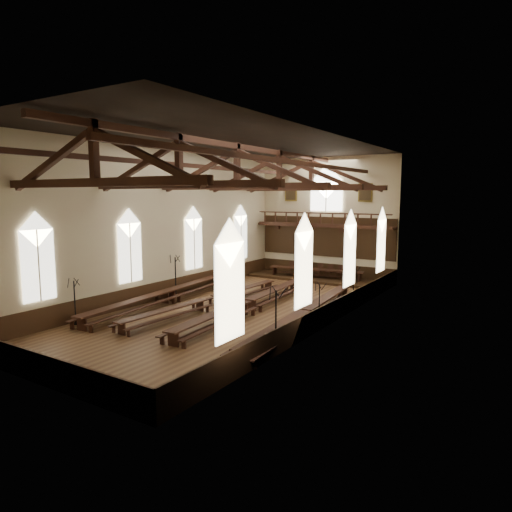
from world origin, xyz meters
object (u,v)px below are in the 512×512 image
Objects in this scene: refectory_row_a at (167,293)px; candelabrum_right_far at (353,294)px; dais at (315,279)px; candelabrum_left_near at (75,310)px; candelabrum_left_far at (220,275)px; candelabrum_right_near at (276,331)px; refectory_row_c at (247,303)px; candelabrum_left_mid at (176,284)px; refectory_row_d at (304,313)px; refectory_row_b at (209,300)px; candelabrum_right_mid at (319,312)px; high_table at (315,270)px.

candelabrum_right_far is (10.55, 5.49, 0.18)m from refectory_row_a.
candelabrum_left_near is (-5.39, -18.68, 0.67)m from dais.
candelabrum_right_near is at bearing -43.93° from candelabrum_left_far.
refectory_row_c is 6.49m from candelabrum_left_mid.
refectory_row_d is 12.30m from candelabrum_left_near.
candelabrum_right_far is (0.80, 5.27, 0.21)m from refectory_row_d.
candelabrum_left_far reaches higher than refectory_row_b.
candelabrum_left_mid is at bearing 173.42° from refectory_row_d.
candelabrum_right_far is at bearing 90.00° from candelabrum_right_mid.
refectory_row_a is 1.08× the size of refectory_row_b.
candelabrum_left_near reaches higher than refectory_row_a.
candelabrum_left_mid is 1.23× the size of candelabrum_right_mid.
refectory_row_a is 6.41× the size of candelabrum_right_mid.
candelabrum_right_near is at bearing -70.82° from high_table.
candelabrum_right_far is (-0.00, 5.08, 0.06)m from candelabrum_right_mid.
candelabrum_right_near is at bearing -31.13° from refectory_row_b.
candelabrum_left_mid is 1.01× the size of candelabrum_right_near.
candelabrum_left_far is 15.41m from candelabrum_right_near.
high_table reaches higher than refectory_row_b.
candelabrum_right_far is at bearing -49.57° from dais.
refectory_row_b is 5.50× the size of candelabrum_left_near.
refectory_row_d is 4.53m from candelabrum_right_near.
refectory_row_d is at bearing -6.58° from candelabrum_left_mid.
refectory_row_d reaches higher than refectory_row_c.
refectory_row_b is 5.47× the size of candelabrum_right_far.
candelabrum_left_mid is at bearing -90.00° from candelabrum_left_far.
refectory_row_a is 1.02× the size of refectory_row_d.
dais is 4.53× the size of candelabrum_left_near.
high_table is 17.39m from candelabrum_right_near.
candelabrum_right_mid reaches higher than refectory_row_b.
refectory_row_c is at bearing -42.81° from candelabrum_left_far.
candelabrum_right_mid is at bearing -1.40° from refectory_row_c.
candelabrum_left_near is 0.88× the size of candelabrum_right_near.
refectory_row_c is (2.56, 0.37, 0.06)m from refectory_row_b.
candelabrum_left_near is at bearing -146.94° from refectory_row_d.
candelabrum_right_mid is at bearing 13.23° from refectory_row_d.
candelabrum_right_near is (10.55, -4.23, 0.29)m from refectory_row_a.
candelabrum_left_near is at bearing -168.49° from candelabrum_right_near.
high_table is (0.00, 0.00, 0.72)m from dais.
dais is (1.53, 12.05, -0.40)m from refectory_row_b.
candelabrum_left_near is at bearing -132.82° from candelabrum_right_far.
candelabrum_left_far reaches higher than refectory_row_c.
candelabrum_left_far is at bearing -133.24° from high_table.
candelabrum_right_far is (4.68, 4.97, 0.21)m from refectory_row_c.
candelabrum_left_near is 1.07× the size of candelabrum_right_mid.
refectory_row_d is 6.28× the size of candelabrum_right_mid.
refectory_row_a is at bearing -85.14° from candelabrum_left_far.
candelabrum_right_near reaches higher than refectory_row_c.
candelabrum_left_near reaches higher than refectory_row_c.
candelabrum_left_far reaches higher than refectory_row_a.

